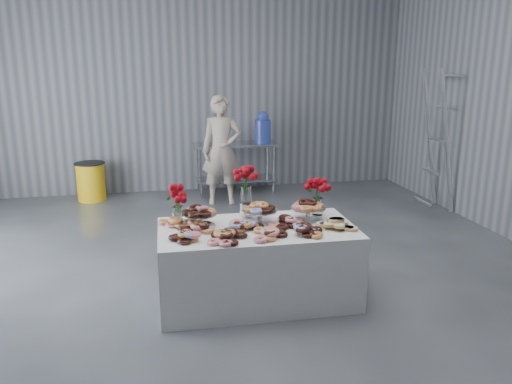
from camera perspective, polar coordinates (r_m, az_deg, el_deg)
The scene contains 17 objects.
ground at distance 5.14m, azimuth -3.81°, elevation -12.02°, with size 9.00×9.00×0.00m, color #34363B.
room_walls at distance 4.64m, azimuth -8.06°, elevation 18.65°, with size 8.04×9.04×4.02m.
display_table at distance 4.98m, azimuth 0.14°, elevation -8.17°, with size 1.90×1.00×0.75m, color white.
prep_table at distance 8.93m, azimuth -2.38°, elevation 3.82°, with size 1.50×0.60×0.90m.
donut_mounds at distance 4.78m, azimuth 0.27°, elevation -3.76°, with size 1.80×0.80×0.09m, color #D5924E, non-canonical shape.
cake_stand_left at distance 4.87m, azimuth -6.56°, elevation -2.32°, with size 0.36×0.36×0.17m.
cake_stand_mid at distance 4.95m, azimuth 0.39°, elevation -1.96°, with size 0.36×0.36×0.17m.
cake_stand_right at distance 5.06m, azimuth 5.96°, elevation -1.65°, with size 0.36×0.36×0.17m.
danish_pile at distance 4.88m, azimuth 9.18°, elevation -3.46°, with size 0.48×0.48×0.11m, color silver, non-canonical shape.
bouquet_left at distance 4.92m, azimuth -9.02°, elevation -0.35°, with size 0.26×0.26×0.42m.
bouquet_right at distance 5.20m, azimuth 7.13°, elevation 0.55°, with size 0.26×0.26×0.42m.
bouquet_center at distance 5.06m, azimuth -1.15°, elevation 1.22°, with size 0.26×0.26×0.57m.
water_jug at distance 8.94m, azimuth 0.78°, elevation 7.28°, with size 0.28×0.28×0.55m.
drink_bottles at distance 8.72m, azimuth -4.38°, elevation 6.29°, with size 0.54×0.08×0.27m, color #268C33, non-canonical shape.
person at distance 8.22m, azimuth -3.94°, elevation 4.79°, with size 0.65×0.43×1.79m, color #CC8C93.
trash_barrel at distance 8.94m, azimuth -18.35°, elevation 1.16°, with size 0.51×0.51×0.65m.
stepladder at distance 8.31m, azimuth 20.06°, elevation 5.58°, with size 0.24×0.55×2.23m, color silver, non-canonical shape.
Camera 1 is at (-0.61, -4.55, 2.31)m, focal length 35.00 mm.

